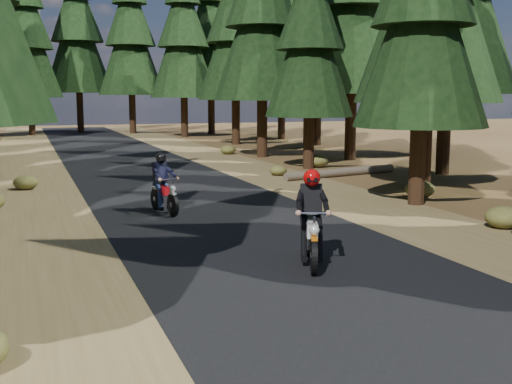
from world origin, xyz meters
TOP-DOWN VIEW (x-y plane):
  - ground at (0.00, 0.00)m, footprint 120.00×120.00m
  - road at (0.00, 5.00)m, footprint 6.00×100.00m
  - shoulder_l at (-4.60, 5.00)m, footprint 3.20×100.00m
  - shoulder_r at (4.60, 5.00)m, footprint 3.20×100.00m
  - log_near at (7.06, 11.10)m, footprint 5.39×1.64m
  - understory_shrubs at (0.83, 7.79)m, footprint 15.80×31.24m
  - rider_lead at (0.31, -0.70)m, footprint 1.29×2.09m
  - rider_follow at (-1.17, 5.57)m, footprint 0.87×1.89m

SIDE VIEW (x-z plane):
  - ground at x=0.00m, z-range 0.00..0.00m
  - shoulder_l at x=-4.60m, z-range 0.00..0.01m
  - shoulder_r at x=4.60m, z-range 0.00..0.01m
  - road at x=0.00m, z-range 0.00..0.01m
  - log_near at x=7.06m, z-range 0.00..0.32m
  - understory_shrubs at x=0.83m, z-range -0.05..0.58m
  - rider_follow at x=-1.17m, z-range -0.27..1.36m
  - rider_lead at x=0.31m, z-range -0.29..1.50m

